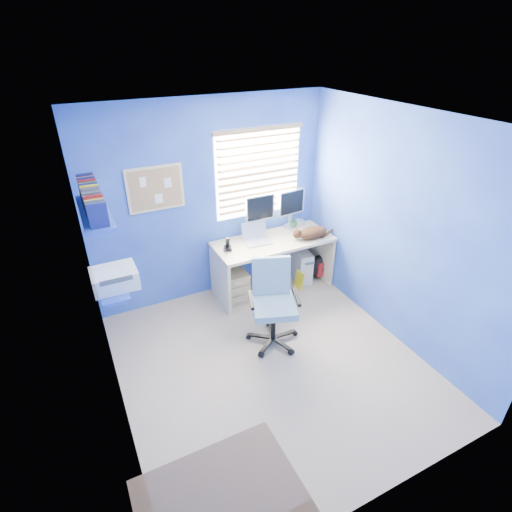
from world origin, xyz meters
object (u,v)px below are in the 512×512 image
desk (273,265)px  laptop (258,235)px  office_chair (273,313)px  cat (313,233)px  tower_pc (301,264)px

desk → laptop: size_ratio=4.71×
laptop → office_chair: size_ratio=0.34×
cat → office_chair: bearing=-134.0°
desk → cat: cat is taller
laptop → tower_pc: (0.69, 0.01, -0.62)m
cat → tower_pc: (-0.01, 0.21, -0.59)m
cat → office_chair: office_chair is taller
office_chair → desk: bearing=61.5°
tower_pc → office_chair: office_chair is taller
laptop → office_chair: bearing=-102.9°
desk → cat: 0.68m
laptop → cat: 0.73m
desk → tower_pc: 0.50m
desk → office_chair: 1.04m
desk → tower_pc: size_ratio=3.46×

